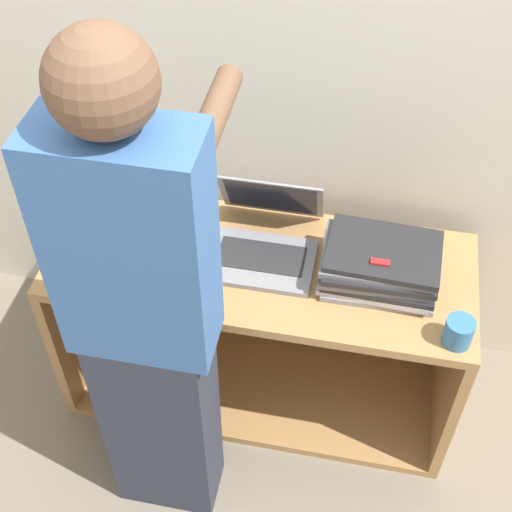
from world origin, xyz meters
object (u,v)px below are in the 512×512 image
laptop_stack_left (149,240)px  person (146,323)px  laptop_open (264,239)px  laptop_stack_right (379,265)px  mug (459,332)px

laptop_stack_left → person: 0.53m
laptop_open → person: size_ratio=0.21×
laptop_stack_right → mug: laptop_stack_right is taller
person → laptop_open: bearing=66.5°
laptop_open → laptop_stack_right: (0.39, -0.07, 0.02)m
person → mug: person is taller
laptop_stack_right → laptop_open: bearing=170.4°
person → mug: (0.88, 0.27, -0.16)m
laptop_stack_right → person: 0.79m
mug → laptop_open: bearing=157.2°
laptop_open → laptop_stack_left: size_ratio=1.02×
laptop_open → laptop_stack_left: 0.40m
laptop_open → mug: (0.65, -0.27, -0.00)m
laptop_open → laptop_stack_right: 0.40m
mug → person: bearing=-163.2°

